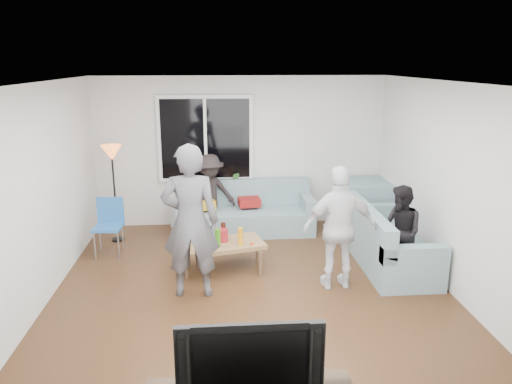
{
  "coord_description": "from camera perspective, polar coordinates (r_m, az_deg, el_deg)",
  "views": [
    {
      "loc": [
        -0.4,
        -5.67,
        2.85
      ],
      "look_at": [
        0.1,
        0.6,
        1.15
      ],
      "focal_mm": 34.39,
      "sensor_mm": 36.0,
      "label": 1
    }
  ],
  "objects": [
    {
      "name": "floor",
      "position": [
        6.37,
        -0.48,
        -11.66
      ],
      "size": [
        5.0,
        5.5,
        0.04
      ],
      "primitive_type": "cube",
      "color": "#56351C",
      "rests_on": "ground"
    },
    {
      "name": "ceiling",
      "position": [
        5.69,
        -0.54,
        12.8
      ],
      "size": [
        5.0,
        5.5,
        0.04
      ],
      "primitive_type": "cube",
      "color": "white",
      "rests_on": "ground"
    },
    {
      "name": "wall_back",
      "position": [
        8.59,
        -1.82,
        4.71
      ],
      "size": [
        5.0,
        0.04,
        2.6
      ],
      "primitive_type": "cube",
      "color": "silver",
      "rests_on": "ground"
    },
    {
      "name": "wall_front",
      "position": [
        3.31,
        2.99,
        -12.74
      ],
      "size": [
        5.0,
        0.04,
        2.6
      ],
      "primitive_type": "cube",
      "color": "silver",
      "rests_on": "ground"
    },
    {
      "name": "wall_left",
      "position": [
        6.25,
        -24.21,
        -0.6
      ],
      "size": [
        0.04,
        5.5,
        2.6
      ],
      "primitive_type": "cube",
      "color": "silver",
      "rests_on": "ground"
    },
    {
      "name": "wall_right",
      "position": [
        6.57,
        22.0,
        0.34
      ],
      "size": [
        0.04,
        5.5,
        2.6
      ],
      "primitive_type": "cube",
      "color": "silver",
      "rests_on": "ground"
    },
    {
      "name": "window_frame",
      "position": [
        8.47,
        -5.89,
        6.2
      ],
      "size": [
        1.62,
        0.06,
        1.47
      ],
      "primitive_type": "cube",
      "color": "white",
      "rests_on": "wall_back"
    },
    {
      "name": "window_glass",
      "position": [
        8.43,
        -5.9,
        6.15
      ],
      "size": [
        1.5,
        0.02,
        1.35
      ],
      "primitive_type": "cube",
      "color": "black",
      "rests_on": "window_frame"
    },
    {
      "name": "window_mullion",
      "position": [
        8.42,
        -5.9,
        6.14
      ],
      "size": [
        0.05,
        0.03,
        1.35
      ],
      "primitive_type": "cube",
      "color": "white",
      "rests_on": "window_frame"
    },
    {
      "name": "radiator",
      "position": [
        8.7,
        -5.68,
        -1.93
      ],
      "size": [
        1.3,
        0.12,
        0.62
      ],
      "primitive_type": "cube",
      "color": "silver",
      "rests_on": "floor"
    },
    {
      "name": "potted_plant",
      "position": [
        8.55,
        -2.55,
        1.16
      ],
      "size": [
        0.2,
        0.16,
        0.34
      ],
      "primitive_type": "imported",
      "rotation": [
        0.0,
        0.0,
        0.04
      ],
      "color": "#315D25",
      "rests_on": "radiator"
    },
    {
      "name": "vase",
      "position": [
        8.59,
        -8.09,
        0.43
      ],
      "size": [
        0.15,
        0.15,
        0.15
      ],
      "primitive_type": "imported",
      "rotation": [
        0.0,
        0.0,
        -0.01
      ],
      "color": "white",
      "rests_on": "radiator"
    },
    {
      "name": "sofa_back_section",
      "position": [
        8.32,
        -1.29,
        -1.85
      ],
      "size": [
        2.3,
        0.85,
        0.85
      ],
      "primitive_type": null,
      "color": "gray",
      "rests_on": "floor"
    },
    {
      "name": "sofa_right_section",
      "position": [
        7.27,
        15.24,
        -4.93
      ],
      "size": [
        2.0,
        0.85,
        0.85
      ],
      "primitive_type": null,
      "rotation": [
        0.0,
        0.0,
        1.57
      ],
      "color": "gray",
      "rests_on": "floor"
    },
    {
      "name": "sofa_corner",
      "position": [
        8.68,
        12.44,
        -1.49
      ],
      "size": [
        0.85,
        0.85,
        0.85
      ],
      "primitive_type": "cube",
      "color": "gray",
      "rests_on": "floor"
    },
    {
      "name": "cushion_yellow",
      "position": [
        8.27,
        -6.15,
        -1.43
      ],
      "size": [
        0.43,
        0.39,
        0.14
      ],
      "primitive_type": "cube",
      "rotation": [
        0.0,
        0.0,
        0.19
      ],
      "color": "gold",
      "rests_on": "sofa_back_section"
    },
    {
      "name": "cushion_red",
      "position": [
        8.35,
        -0.79,
        -1.16
      ],
      "size": [
        0.39,
        0.34,
        0.13
      ],
      "primitive_type": "cube",
      "rotation": [
        0.0,
        0.0,
        0.1
      ],
      "color": "maroon",
      "rests_on": "sofa_back_section"
    },
    {
      "name": "coffee_table",
      "position": [
        6.92,
        -3.81,
        -7.44
      ],
      "size": [
        1.21,
        0.84,
        0.4
      ],
      "primitive_type": "cube",
      "rotation": [
        0.0,
        0.0,
        0.24
      ],
      "color": "olive",
      "rests_on": "floor"
    },
    {
      "name": "pitcher",
      "position": [
        6.87,
        -3.97,
        -5.05
      ],
      "size": [
        0.17,
        0.17,
        0.17
      ],
      "primitive_type": "cylinder",
      "color": "maroon",
      "rests_on": "coffee_table"
    },
    {
      "name": "side_chair",
      "position": [
        7.63,
        -16.83,
        -4.04
      ],
      "size": [
        0.43,
        0.43,
        0.86
      ],
      "primitive_type": null,
      "rotation": [
        0.0,
        0.0,
        -0.08
      ],
      "color": "#2969B3",
      "rests_on": "floor"
    },
    {
      "name": "floor_lamp",
      "position": [
        8.13,
        -16.11,
        -0.25
      ],
      "size": [
        0.32,
        0.32,
        1.56
      ],
      "primitive_type": null,
      "color": "orange",
      "rests_on": "floor"
    },
    {
      "name": "player_left",
      "position": [
        5.99,
        -7.64,
        -3.43
      ],
      "size": [
        0.71,
        0.48,
        1.92
      ],
      "primitive_type": "imported",
      "rotation": [
        0.0,
        0.0,
        3.11
      ],
      "color": "#4F5054",
      "rests_on": "floor"
    },
    {
      "name": "player_right",
      "position": [
        6.28,
        9.7,
        -4.17
      ],
      "size": [
        0.95,
        0.43,
        1.6
      ],
      "primitive_type": "imported",
      "rotation": [
        0.0,
        0.0,
        3.19
      ],
      "color": "silver",
      "rests_on": "floor"
    },
    {
      "name": "spectator_right",
      "position": [
        6.85,
        16.46,
        -4.47
      ],
      "size": [
        0.6,
        0.7,
        1.25
      ],
      "primitive_type": "imported",
      "rotation": [
        0.0,
        0.0,
        -1.35
      ],
      "color": "black",
      "rests_on": "floor"
    },
    {
      "name": "spectator_back",
      "position": [
        8.27,
        -5.37,
        -0.22
      ],
      "size": [
        0.99,
        0.76,
        1.35
      ],
      "primitive_type": "imported",
      "rotation": [
        0.0,
        0.0,
        0.34
      ],
      "color": "black",
      "rests_on": "floor"
    },
    {
      "name": "television",
      "position": [
        3.81,
        -0.79,
        -18.32
      ],
      "size": [
        1.07,
        0.14,
        0.62
      ],
      "primitive_type": "imported",
      "color": "black",
      "rests_on": "tv_console"
    },
    {
      "name": "bottle_c",
      "position": [
        6.97,
        -3.82,
        -4.51
      ],
      "size": [
        0.07,
        0.07,
        0.23
      ],
      "primitive_type": "cylinder",
      "color": "#33120B",
      "rests_on": "coffee_table"
    },
    {
      "name": "bottle_d",
      "position": [
        6.71,
        -1.83,
        -5.18
      ],
      "size": [
        0.07,
        0.07,
        0.24
      ],
      "primitive_type": "cylinder",
      "color": "orange",
      "rests_on": "coffee_table"
    },
    {
      "name": "bottle_b",
      "position": [
        6.66,
        -4.47,
        -5.36
      ],
      "size": [
        0.08,
        0.08,
        0.25
      ],
      "primitive_type": "cylinder",
      "color": "#3A8919",
      "rests_on": "coffee_table"
    }
  ]
}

